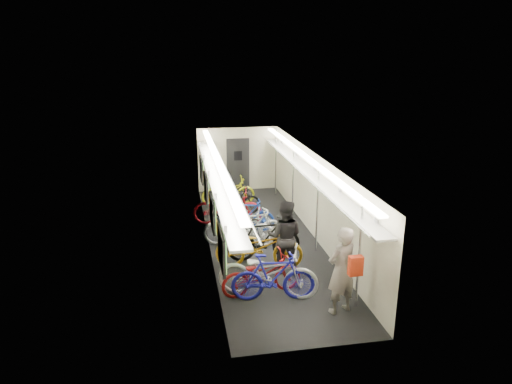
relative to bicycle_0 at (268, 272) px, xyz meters
name	(u,v)px	position (x,y,z in m)	size (l,w,h in m)	color
train_car_shell	(245,177)	(0.10, 3.77, 1.09)	(10.00, 10.00, 10.00)	black
bicycle_0	(268,272)	(0.00, 0.00, 0.00)	(0.75, 2.16, 1.14)	#B7B6BB
bicycle_1	(273,277)	(0.08, -0.18, -0.03)	(0.50, 1.78, 1.07)	#1B1BA4
bicycle_2	(262,274)	(-0.11, 0.12, -0.10)	(0.62, 1.79, 0.94)	maroon
bicycle_3	(264,239)	(0.27, 1.81, 0.00)	(0.53, 1.89, 1.14)	black
bicycle_4	(259,246)	(0.06, 1.38, -0.01)	(0.74, 2.12, 1.12)	#BA8111
bicycle_5	(253,227)	(0.14, 2.77, -0.05)	(0.49, 1.73, 1.04)	silver
bicycle_6	(239,228)	(-0.24, 2.79, -0.05)	(0.69, 1.97, 1.04)	silver
bicycle_7	(247,215)	(0.14, 3.82, -0.07)	(0.46, 1.64, 0.99)	#1A3AA0
bicycle_8	(227,207)	(-0.35, 4.47, -0.01)	(0.73, 2.11, 1.11)	maroon
bicycle_9	(236,201)	(0.01, 5.18, -0.07)	(0.46, 1.64, 0.99)	black
bicycle_10	(228,191)	(-0.12, 6.32, -0.08)	(0.64, 1.84, 0.97)	#ECF116
passenger_near	(341,270)	(1.32, -0.85, 0.35)	(0.67, 0.44, 1.84)	gray
passenger_mid	(284,237)	(0.62, 1.09, 0.33)	(0.87, 0.68, 1.79)	black
backpack	(356,266)	(1.37, -1.39, 0.71)	(0.26, 0.14, 0.38)	#B32911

